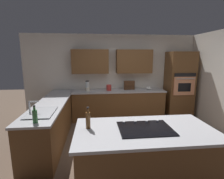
{
  "coord_description": "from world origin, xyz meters",
  "views": [
    {
      "loc": [
        0.83,
        3.39,
        1.93
      ],
      "look_at": [
        0.39,
        -0.86,
        1.09
      ],
      "focal_mm": 27.38,
      "sensor_mm": 36.0,
      "label": 1
    }
  ],
  "objects_px": {
    "spice_rack": "(129,85)",
    "dish_soap_bottle": "(35,116)",
    "kettle": "(109,88)",
    "sink_unit": "(41,112)",
    "cooktop": "(145,128)",
    "oil_bottle": "(88,120)",
    "mixing_bowl": "(149,88)",
    "blender": "(87,87)",
    "wall_oven": "(179,85)"
  },
  "relations": [
    {
      "from": "cooktop",
      "to": "dish_soap_bottle",
      "type": "bearing_deg",
      "value": -13.5
    },
    {
      "from": "kettle",
      "to": "dish_soap_bottle",
      "type": "xyz_separation_m",
      "value": [
        1.37,
        2.47,
        0.03
      ]
    },
    {
      "from": "cooktop",
      "to": "mixing_bowl",
      "type": "distance_m",
      "value": 3.02
    },
    {
      "from": "wall_oven",
      "to": "sink_unit",
      "type": "height_order",
      "value": "wall_oven"
    },
    {
      "from": "blender",
      "to": "spice_rack",
      "type": "height_order",
      "value": "blender"
    },
    {
      "from": "blender",
      "to": "oil_bottle",
      "type": "height_order",
      "value": "oil_bottle"
    },
    {
      "from": "kettle",
      "to": "oil_bottle",
      "type": "distance_m",
      "value": 2.82
    },
    {
      "from": "mixing_bowl",
      "to": "spice_rack",
      "type": "bearing_deg",
      "value": -7.41
    },
    {
      "from": "cooktop",
      "to": "mixing_bowl",
      "type": "relative_size",
      "value": 4.52
    },
    {
      "from": "mixing_bowl",
      "to": "dish_soap_bottle",
      "type": "height_order",
      "value": "dish_soap_bottle"
    },
    {
      "from": "wall_oven",
      "to": "kettle",
      "type": "bearing_deg",
      "value": -0.15
    },
    {
      "from": "oil_bottle",
      "to": "sink_unit",
      "type": "bearing_deg",
      "value": -41.13
    },
    {
      "from": "cooktop",
      "to": "kettle",
      "type": "distance_m",
      "value": 2.88
    },
    {
      "from": "dish_soap_bottle",
      "to": "oil_bottle",
      "type": "distance_m",
      "value": 0.89
    },
    {
      "from": "cooktop",
      "to": "oil_bottle",
      "type": "height_order",
      "value": "oil_bottle"
    },
    {
      "from": "cooktop",
      "to": "spice_rack",
      "type": "xyz_separation_m",
      "value": [
        -0.37,
        -2.94,
        0.13
      ]
    },
    {
      "from": "wall_oven",
      "to": "spice_rack",
      "type": "height_order",
      "value": "wall_oven"
    },
    {
      "from": "kettle",
      "to": "dish_soap_bottle",
      "type": "height_order",
      "value": "dish_soap_bottle"
    },
    {
      "from": "sink_unit",
      "to": "cooktop",
      "type": "xyz_separation_m",
      "value": [
        -1.71,
        0.88,
        -0.01
      ]
    },
    {
      "from": "sink_unit",
      "to": "kettle",
      "type": "xyz_separation_m",
      "value": [
        -1.43,
        -1.99,
        0.07
      ]
    },
    {
      "from": "sink_unit",
      "to": "mixing_bowl",
      "type": "xyz_separation_m",
      "value": [
        -2.68,
        -1.99,
        0.03
      ]
    },
    {
      "from": "spice_rack",
      "to": "dish_soap_bottle",
      "type": "height_order",
      "value": "dish_soap_bottle"
    },
    {
      "from": "kettle",
      "to": "blender",
      "type": "bearing_deg",
      "value": 0.0
    },
    {
      "from": "mixing_bowl",
      "to": "oil_bottle",
      "type": "relative_size",
      "value": 0.52
    },
    {
      "from": "dish_soap_bottle",
      "to": "oil_bottle",
      "type": "height_order",
      "value": "oil_bottle"
    },
    {
      "from": "blender",
      "to": "sink_unit",
      "type": "bearing_deg",
      "value": 68.61
    },
    {
      "from": "sink_unit",
      "to": "mixing_bowl",
      "type": "distance_m",
      "value": 3.34
    },
    {
      "from": "spice_rack",
      "to": "kettle",
      "type": "relative_size",
      "value": 1.88
    },
    {
      "from": "wall_oven",
      "to": "sink_unit",
      "type": "bearing_deg",
      "value": 28.31
    },
    {
      "from": "blender",
      "to": "dish_soap_bottle",
      "type": "xyz_separation_m",
      "value": [
        0.72,
        2.47,
        -0.02
      ]
    },
    {
      "from": "sink_unit",
      "to": "spice_rack",
      "type": "relative_size",
      "value": 2.13
    },
    {
      "from": "dish_soap_bottle",
      "to": "wall_oven",
      "type": "bearing_deg",
      "value": -145.78
    },
    {
      "from": "oil_bottle",
      "to": "dish_soap_bottle",
      "type": "bearing_deg",
      "value": -19.76
    },
    {
      "from": "wall_oven",
      "to": "dish_soap_bottle",
      "type": "bearing_deg",
      "value": 34.22
    },
    {
      "from": "dish_soap_bottle",
      "to": "blender",
      "type": "bearing_deg",
      "value": -106.26
    },
    {
      "from": "mixing_bowl",
      "to": "spice_rack",
      "type": "xyz_separation_m",
      "value": [
        0.6,
        -0.08,
        0.09
      ]
    },
    {
      "from": "kettle",
      "to": "sink_unit",
      "type": "bearing_deg",
      "value": 54.3
    },
    {
      "from": "wall_oven",
      "to": "dish_soap_bottle",
      "type": "distance_m",
      "value": 4.38
    },
    {
      "from": "wall_oven",
      "to": "kettle",
      "type": "distance_m",
      "value": 2.25
    },
    {
      "from": "oil_bottle",
      "to": "cooktop",
      "type": "bearing_deg",
      "value": 173.25
    },
    {
      "from": "cooktop",
      "to": "mixing_bowl",
      "type": "xyz_separation_m",
      "value": [
        -0.97,
        -2.86,
        0.04
      ]
    },
    {
      "from": "wall_oven",
      "to": "oil_bottle",
      "type": "distance_m",
      "value": 3.92
    },
    {
      "from": "mixing_bowl",
      "to": "dish_soap_bottle",
      "type": "bearing_deg",
      "value": 43.29
    },
    {
      "from": "dish_soap_bottle",
      "to": "oil_bottle",
      "type": "bearing_deg",
      "value": 160.24
    },
    {
      "from": "sink_unit",
      "to": "blender",
      "type": "relative_size",
      "value": 2.27
    },
    {
      "from": "mixing_bowl",
      "to": "sink_unit",
      "type": "bearing_deg",
      "value": 36.58
    },
    {
      "from": "blender",
      "to": "spice_rack",
      "type": "relative_size",
      "value": 0.94
    },
    {
      "from": "wall_oven",
      "to": "dish_soap_bottle",
      "type": "height_order",
      "value": "wall_oven"
    },
    {
      "from": "cooktop",
      "to": "spice_rack",
      "type": "bearing_deg",
      "value": -97.17
    },
    {
      "from": "mixing_bowl",
      "to": "oil_bottle",
      "type": "xyz_separation_m",
      "value": [
        1.79,
        2.77,
        0.09
      ]
    }
  ]
}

